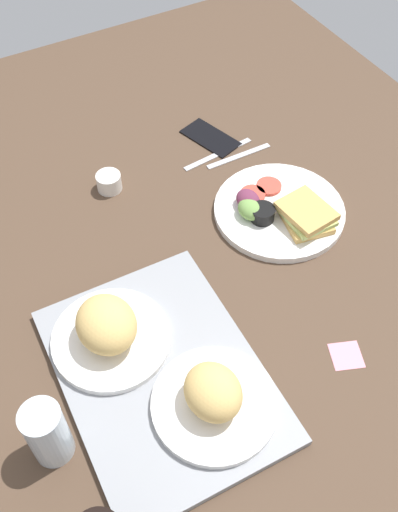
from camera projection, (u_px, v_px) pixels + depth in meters
The scene contains 11 objects.
ground_plane at pixel (217, 274), 120.44cm from camera, with size 190.00×150.00×3.00cm, color #4C3828.
serving_tray at pixel (161, 374), 103.65cm from camera, with size 45.00×33.00×1.60cm, color gray.
bread_plate_near at pixel (214, 398), 96.78cm from camera, with size 21.42×21.42×8.69cm.
bread_plate_far at pixel (108, 330), 104.12cm from camera, with size 21.60×21.60×9.68cm.
plate_with_salad at pixel (280, 210), 127.25cm from camera, with size 28.48×28.48×5.40cm.
drinking_glass at pixel (47, 433), 91.06cm from camera, with size 6.54×6.54×12.95cm, color silver.
espresso_cup at pixel (109, 182), 132.31cm from camera, with size 5.60×5.60×4.00cm, color silver.
fork at pixel (239, 156), 140.44cm from camera, with size 17.00×1.40×0.50cm, color #B7B7BC.
knife at pixel (218, 154), 140.86cm from camera, with size 19.00×1.40×0.50cm, color #B7B7BC.
cell_phone at pixel (210, 137), 144.47cm from camera, with size 14.40×7.20×0.80cm, color black.
sticky_note at pixel (346, 355), 106.84cm from camera, with size 5.60×5.60×0.12cm, color pink.
Camera 1 is at (-61.75, 38.50, 94.60)cm, focal length 41.34 mm.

